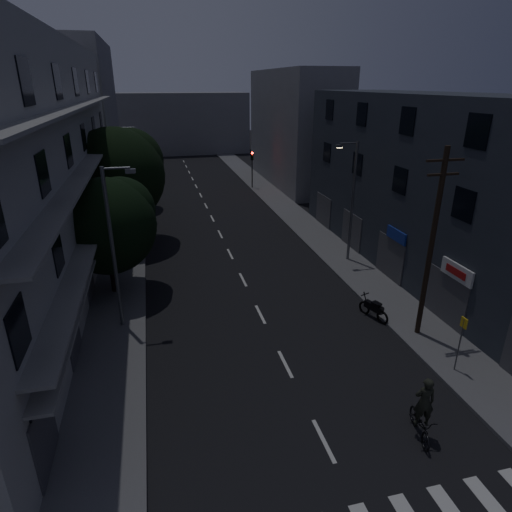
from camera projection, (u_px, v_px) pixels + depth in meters
name	position (u px, v px, depth m)	size (l,w,h in m)	color
ground	(219.00, 232.00, 35.59)	(160.00, 160.00, 0.00)	black
sidewalk_left	(126.00, 239.00, 33.92)	(3.00, 90.00, 0.15)	#565659
sidewalk_right	(304.00, 225.00, 37.20)	(3.00, 90.00, 0.15)	#565659
lane_markings	(209.00, 212.00, 41.22)	(0.15, 60.50, 0.01)	beige
building_left	(24.00, 170.00, 24.04)	(7.00, 36.00, 14.00)	#A2A29D
building_right	(438.00, 189.00, 26.24)	(6.19, 28.00, 11.00)	#292E37
building_far_left	(86.00, 115.00, 50.66)	(6.00, 20.00, 16.00)	slate
building_far_right	(294.00, 128.00, 51.07)	(6.00, 20.00, 13.00)	slate
building_far_end	(177.00, 123.00, 74.22)	(24.00, 8.00, 10.00)	slate
tree_near	(108.00, 222.00, 23.81)	(5.44, 5.44, 6.71)	black
tree_mid	(117.00, 172.00, 31.07)	(6.99, 6.99, 8.60)	black
tree_far	(124.00, 164.00, 40.35)	(5.50, 5.50, 6.80)	black
traffic_signal_far_right	(252.00, 162.00, 49.07)	(0.28, 0.37, 4.10)	black
traffic_signal_far_left	(137.00, 165.00, 47.35)	(0.28, 0.37, 4.10)	black
street_lamp_left_near	(114.00, 242.00, 20.14)	(1.51, 0.25, 8.00)	slate
street_lamp_right	(351.00, 197.00, 28.15)	(1.51, 0.25, 8.00)	#5A5B62
street_lamp_left_far	(127.00, 169.00, 37.23)	(1.51, 0.25, 8.00)	slate
utility_pole	(432.00, 242.00, 19.31)	(1.80, 0.24, 9.00)	black
bus_stop_sign	(461.00, 335.00, 17.69)	(0.06, 0.35, 2.52)	#595B60
motorcycle	(374.00, 309.00, 22.47)	(0.90, 1.93, 1.29)	black
cyclist	(422.00, 417.00, 14.82)	(1.13, 2.03, 2.43)	black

